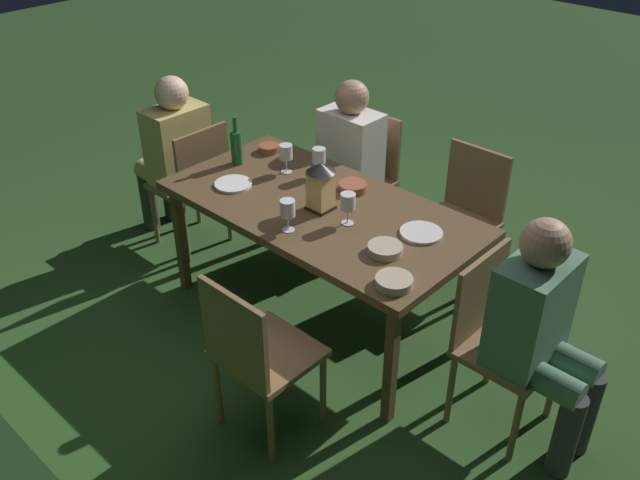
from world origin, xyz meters
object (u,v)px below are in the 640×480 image
object	(u,v)px
wine_glass_a	(288,210)
plate_a	(233,184)
chair_side_right_a	(256,352)
green_bottle_on_table	(236,146)
person_in_mustard	(173,151)
bowl_salad	(269,148)
lantern_centerpiece	(321,184)
person_in_cream	(344,162)
chair_head_far	(194,181)
dining_table	(320,214)
chair_side_left_b	(363,173)
person_in_green	(542,328)
plate_b	(421,233)
wine_glass_b	(286,153)
bowl_bread	(394,281)
chair_side_left_a	(463,213)
bowl_dip	(353,187)
bowl_olives	(385,249)
chair_head_near	(497,335)
wine_glass_d	(348,203)
wine_glass_c	(319,157)

from	to	relation	value
wine_glass_a	plate_a	xyz separation A→B (m)	(0.56, -0.13, -0.11)
chair_side_right_a	green_bottle_on_table	world-z (taller)	green_bottle_on_table
person_in_mustard	green_bottle_on_table	distance (m)	0.65
green_bottle_on_table	bowl_salad	size ratio (longest dim) A/B	2.31
lantern_centerpiece	plate_a	size ratio (longest dim) A/B	1.26
person_in_cream	chair_head_far	size ratio (longest dim) A/B	1.32
dining_table	chair_side_left_b	size ratio (longest dim) A/B	1.98
chair_side_left_b	green_bottle_on_table	xyz separation A→B (m)	(0.31, 0.80, 0.36)
person_in_green	plate_b	world-z (taller)	person_in_green
wine_glass_a	wine_glass_b	distance (m)	0.64
chair_head_far	bowl_bread	bearing A→B (deg)	170.54
plate_b	bowl_bread	xyz separation A→B (m)	(-0.16, 0.43, 0.02)
chair_side_right_a	lantern_centerpiece	xyz separation A→B (m)	(0.36, -0.80, 0.40)
chair_side_left_a	wine_glass_a	xyz separation A→B (m)	(0.33, 1.13, 0.37)
wine_glass_a	bowl_dip	distance (m)	0.54
plate_b	bowl_olives	world-z (taller)	bowl_olives
chair_side_left_b	green_bottle_on_table	distance (m)	0.93
chair_head_far	chair_side_right_a	distance (m)	1.71
chair_side_left_a	person_in_cream	size ratio (longest dim) A/B	0.76
plate_b	person_in_green	bearing A→B (deg)	170.33
wine_glass_b	bowl_dip	bearing A→B (deg)	-168.17
dining_table	bowl_olives	distance (m)	0.56
chair_side_right_a	bowl_olives	distance (m)	0.77
bowl_bread	dining_table	bearing A→B (deg)	-22.77
bowl_salad	person_in_mustard	bearing A→B (deg)	23.09
chair_head_near	wine_glass_d	bearing A→B (deg)	2.89
chair_side_left_b	plate_a	bearing A→B (deg)	83.35
wine_glass_b	bowl_salad	distance (m)	0.31
wine_glass_a	wine_glass_c	bearing A→B (deg)	-61.53
bowl_bread	bowl_dip	distance (m)	0.89
chair_head_near	wine_glass_b	distance (m)	1.56
chair_side_right_a	bowl_salad	distance (m)	1.55
chair_side_right_a	bowl_bread	size ratio (longest dim) A/B	5.17
dining_table	plate_a	xyz separation A→B (m)	(0.50, 0.17, 0.06)
chair_side_left_a	bowl_salad	bearing A→B (deg)	27.89
wine_glass_d	person_in_mustard	bearing A→B (deg)	-1.65
chair_side_right_a	person_in_cream	bearing A→B (deg)	-62.14
dining_table	wine_glass_a	bearing A→B (deg)	101.21
chair_head_far	person_in_green	distance (m)	2.42
person_in_mustard	wine_glass_b	bearing A→B (deg)	-170.65
person_in_mustard	green_bottle_on_table	world-z (taller)	person_in_mustard
person_in_cream	bowl_salad	bearing A→B (deg)	51.89
dining_table	chair_head_near	world-z (taller)	chair_head_near
chair_head_near	green_bottle_on_table	bearing A→B (deg)	-0.96
bowl_salad	wine_glass_b	bearing A→B (deg)	156.11
person_in_green	wine_glass_d	size ratio (longest dim) A/B	6.80
person_in_mustard	wine_glass_b	size ratio (longest dim) A/B	6.80
person_in_mustard	bowl_bread	xyz separation A→B (m)	(-2.03, 0.31, 0.13)
chair_side_left_a	chair_side_left_b	world-z (taller)	same
dining_table	wine_glass_c	distance (m)	0.38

